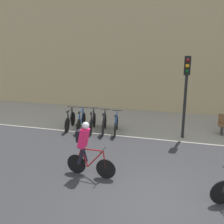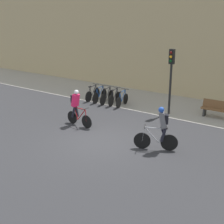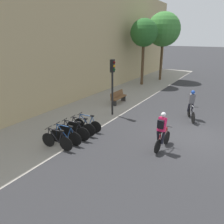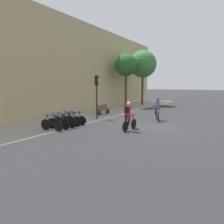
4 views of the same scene
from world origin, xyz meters
The scene contains 10 objects.
ground centered at (0.00, 0.00, 0.00)m, with size 200.00×200.00×0.00m, color #2B2B2D.
kerb_strip centered at (0.00, 6.75, 0.00)m, with size 44.00×4.50×0.01m, color gray.
building_facade centered at (0.00, 9.30, 4.49)m, with size 44.00×0.60×8.98m, color tan.
cyclist_pink centered at (-2.22, 0.87, 0.95)m, with size 1.63×0.46×1.76m.
parked_bike_0 centered at (-4.49, 4.86, 0.40)m, with size 0.46×1.62×0.97m.
parked_bike_1 centered at (-3.93, 4.86, 0.40)m, with size 0.46×1.68×0.97m.
parked_bike_2 centered at (-3.38, 4.86, 0.41)m, with size 0.48×1.73×0.98m.
parked_bike_3 centered at (-2.82, 4.86, 0.40)m, with size 0.46×1.62×0.98m.
parked_bike_4 centered at (-2.27, 4.86, 0.39)m, with size 0.46×1.59×0.95m.
traffic_light_pole centered at (0.62, 5.04, 2.40)m, with size 0.26×0.30×3.46m.
Camera 1 is at (0.68, -6.65, 4.32)m, focal length 45.00 mm.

